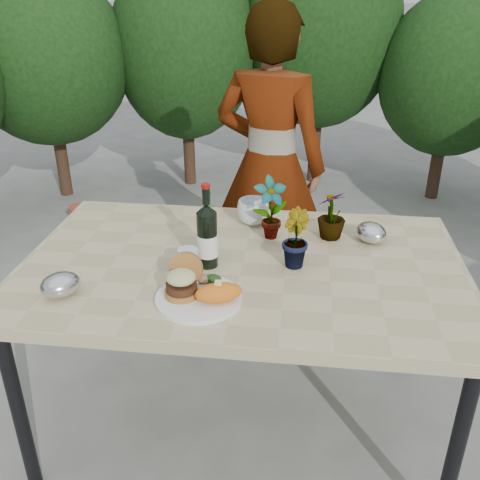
# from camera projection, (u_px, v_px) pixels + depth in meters

# --- Properties ---
(ground) EXTENTS (80.00, 80.00, 0.00)m
(ground) POSITION_uv_depth(u_px,v_px,m) (242.00, 417.00, 2.27)
(ground) COLOR slate
(ground) RESTS_ON ground
(patio_table) EXTENTS (1.60, 1.00, 0.75)m
(patio_table) POSITION_uv_depth(u_px,v_px,m) (243.00, 276.00, 1.97)
(patio_table) COLOR tan
(patio_table) RESTS_ON ground
(shrub_hedge) EXTENTS (6.97, 5.00, 2.13)m
(shrub_hedge) POSITION_uv_depth(u_px,v_px,m) (284.00, 78.00, 3.13)
(shrub_hedge) COLOR #382316
(shrub_hedge) RESTS_ON ground
(dinner_plate) EXTENTS (0.28, 0.28, 0.01)m
(dinner_plate) POSITION_uv_depth(u_px,v_px,m) (199.00, 298.00, 1.71)
(dinner_plate) COLOR white
(dinner_plate) RESTS_ON patio_table
(burger_stack) EXTENTS (0.11, 0.16, 0.11)m
(burger_stack) POSITION_uv_depth(u_px,v_px,m) (182.00, 280.00, 1.71)
(burger_stack) COLOR #B7722D
(burger_stack) RESTS_ON dinner_plate
(sweet_potato) EXTENTS (0.17, 0.12, 0.06)m
(sweet_potato) POSITION_uv_depth(u_px,v_px,m) (219.00, 293.00, 1.67)
(sweet_potato) COLOR orange
(sweet_potato) RESTS_ON dinner_plate
(grilled_veg) EXTENTS (0.08, 0.05, 0.03)m
(grilled_veg) POSITION_uv_depth(u_px,v_px,m) (209.00, 279.00, 1.78)
(grilled_veg) COLOR olive
(grilled_veg) RESTS_ON dinner_plate
(wine_bottle) EXTENTS (0.07, 0.07, 0.31)m
(wine_bottle) POSITION_uv_depth(u_px,v_px,m) (207.00, 237.00, 1.87)
(wine_bottle) COLOR black
(wine_bottle) RESTS_ON patio_table
(sparkling_water) EXTENTS (0.06, 0.06, 0.27)m
(sparkling_water) POSITION_uv_depth(u_px,v_px,m) (208.00, 236.00, 1.91)
(sparkling_water) COLOR #1A9425
(sparkling_water) RESTS_ON patio_table
(plastic_cup) EXTENTS (0.07, 0.07, 0.09)m
(plastic_cup) POSITION_uv_depth(u_px,v_px,m) (188.00, 262.00, 1.85)
(plastic_cup) COLOR silver
(plastic_cup) RESTS_ON patio_table
(seedling_left) EXTENTS (0.16, 0.14, 0.25)m
(seedling_left) POSITION_uv_depth(u_px,v_px,m) (271.00, 209.00, 2.07)
(seedling_left) COLOR #27541C
(seedling_left) RESTS_ON patio_table
(seedling_mid) EXTENTS (0.13, 0.14, 0.21)m
(seedling_mid) POSITION_uv_depth(u_px,v_px,m) (294.00, 238.00, 1.88)
(seedling_mid) COLOR #1D511B
(seedling_mid) RESTS_ON patio_table
(seedling_right) EXTENTS (0.15, 0.15, 0.20)m
(seedling_right) POSITION_uv_depth(u_px,v_px,m) (332.00, 215.00, 2.08)
(seedling_right) COLOR #2A5B1F
(seedling_right) RESTS_ON patio_table
(blue_bowl) EXTENTS (0.15, 0.15, 0.10)m
(blue_bowl) POSITION_uv_depth(u_px,v_px,m) (253.00, 212.00, 2.22)
(blue_bowl) COLOR silver
(blue_bowl) RESTS_ON patio_table
(foil_packet_left) EXTENTS (0.17, 0.17, 0.08)m
(foil_packet_left) POSITION_uv_depth(u_px,v_px,m) (60.00, 285.00, 1.72)
(foil_packet_left) COLOR #B3B5BA
(foil_packet_left) RESTS_ON patio_table
(foil_packet_right) EXTENTS (0.16, 0.17, 0.08)m
(foil_packet_right) POSITION_uv_depth(u_px,v_px,m) (371.00, 233.00, 2.08)
(foil_packet_right) COLOR silver
(foil_packet_right) RESTS_ON patio_table
(person) EXTENTS (0.67, 0.52, 1.61)m
(person) POSITION_uv_depth(u_px,v_px,m) (270.00, 166.00, 2.76)
(person) COLOR brown
(person) RESTS_ON ground
(terracotta_pot) EXTENTS (0.17, 0.17, 0.14)m
(terracotta_pot) POSITION_uv_depth(u_px,v_px,m) (81.00, 214.00, 4.03)
(terracotta_pot) COLOR #BE4B31
(terracotta_pot) RESTS_ON ground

